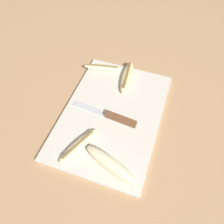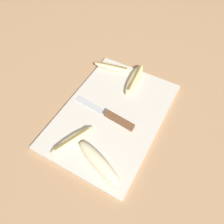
% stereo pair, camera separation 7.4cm
% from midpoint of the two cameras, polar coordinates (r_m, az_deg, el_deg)
% --- Properties ---
extents(ground_plane, '(4.00, 4.00, 0.00)m').
position_cam_midpoint_polar(ground_plane, '(0.76, 2.79, -1.15)').
color(ground_plane, tan).
extents(cutting_board, '(0.48, 0.33, 0.01)m').
position_cam_midpoint_polar(cutting_board, '(0.76, 2.81, -0.90)').
color(cutting_board, beige).
rests_on(cutting_board, ground_plane).
extents(knife, '(0.04, 0.24, 0.02)m').
position_cam_midpoint_polar(knife, '(0.73, 3.47, -1.68)').
color(knife, brown).
rests_on(knife, cutting_board).
extents(banana_bright_far, '(0.10, 0.18, 0.03)m').
position_cam_midpoint_polar(banana_bright_far, '(0.65, -0.06, -13.33)').
color(banana_bright_far, beige).
rests_on(banana_bright_far, cutting_board).
extents(banana_cream_curved, '(0.06, 0.16, 0.02)m').
position_cam_midpoint_polar(banana_cream_curved, '(0.89, 2.48, 11.55)').
color(banana_cream_curved, beige).
rests_on(banana_cream_curved, cutting_board).
extents(banana_mellow_near, '(0.17, 0.06, 0.02)m').
position_cam_midpoint_polar(banana_mellow_near, '(0.85, 8.20, 8.43)').
color(banana_mellow_near, beige).
rests_on(banana_mellow_near, cutting_board).
extents(banana_soft_right, '(0.16, 0.09, 0.02)m').
position_cam_midpoint_polar(banana_soft_right, '(0.69, -7.25, -7.49)').
color(banana_soft_right, beige).
rests_on(banana_soft_right, cutting_board).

